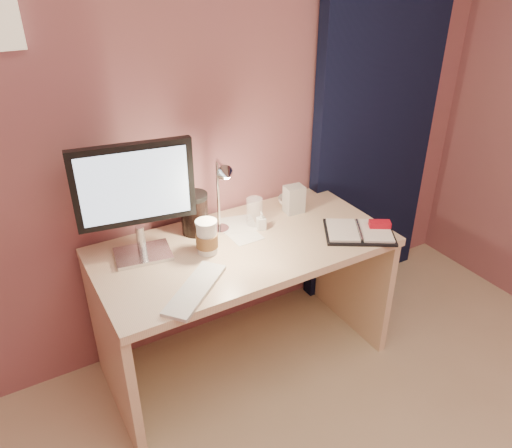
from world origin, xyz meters
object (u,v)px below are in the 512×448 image
planner (361,231)px  desk_lamp (231,191)px  product_box (294,199)px  coffee_cup (207,238)px  clear_cup (254,212)px  keyboard (195,289)px  lotion_bottle (261,221)px  desk (237,275)px  monitor (135,192)px  bowl (291,201)px  dark_jar (195,215)px

planner → desk_lamp: (-0.57, 0.27, 0.24)m
product_box → coffee_cup: bearing=-161.5°
coffee_cup → clear_cup: coffee_cup is taller
keyboard → lotion_bottle: (0.49, 0.30, 0.04)m
planner → keyboard: bearing=-146.6°
planner → clear_cup: 0.53m
desk → clear_cup: size_ratio=9.86×
desk → desk_lamp: desk_lamp is taller
monitor → coffee_cup: monitor is taller
coffee_cup → bowl: coffee_cup is taller
dark_jar → keyboard: bearing=-114.2°
planner → product_box: 0.39m
monitor → desk_lamp: size_ratio=1.34×
dark_jar → bowl: bearing=1.2°
coffee_cup → dark_jar: 0.20m
planner → lotion_bottle: bearing=176.9°
planner → desk_lamp: size_ratio=1.02×
clear_cup → desk_lamp: size_ratio=0.35×
planner → desk_lamp: desk_lamp is taller
clear_cup → desk_lamp: (-0.16, -0.07, 0.18)m
desk → desk_lamp: (-0.02, -0.01, 0.48)m
dark_jar → product_box: (0.54, -0.06, -0.02)m
lotion_bottle → desk_lamp: desk_lamp is taller
coffee_cup → bowl: 0.63m
product_box → monitor: bearing=-173.6°
desk → planner: size_ratio=3.41×
bowl → dark_jar: bearing=-178.8°
planner → desk_lamp: bearing=-173.6°
coffee_cup → product_box: size_ratio=1.11×
planner → product_box: (-0.16, 0.35, 0.06)m
bowl → desk_lamp: (-0.44, -0.16, 0.23)m
desk → monitor: monitor is taller
keyboard → dark_jar: 0.49m
coffee_cup → product_box: 0.58m
product_box → planner: bearing=-60.6°
bowl → planner: bearing=-73.3°
clear_cup → dark_jar: 0.30m
bowl → product_box: size_ratio=0.96×
desk → bowl: (0.42, 0.15, 0.25)m
desk → desk_lamp: size_ratio=3.48×
coffee_cup → lotion_bottle: coffee_cup is taller
desk_lamp → bowl: bearing=30.9°
monitor → clear_cup: (0.58, 0.01, -0.25)m
monitor → clear_cup: monitor is taller
planner → dark_jar: (-0.70, 0.41, 0.08)m
product_box → desk_lamp: bearing=-163.3°
planner → coffee_cup: bearing=-165.1°
clear_cup → product_box: bearing=3.2°
desk → dark_jar: bearing=137.3°
coffee_cup → product_box: coffee_cup is taller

